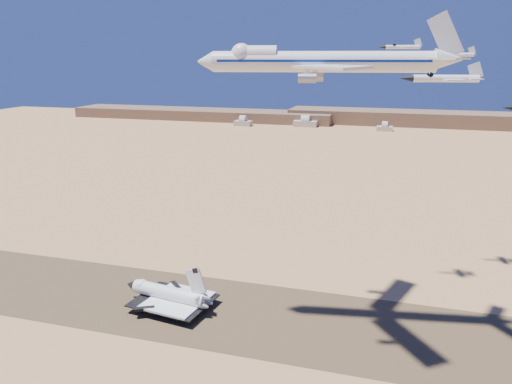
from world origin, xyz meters
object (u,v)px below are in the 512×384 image
(carrier_747, at_px, (314,62))
(chase_jet_e, at_px, (456,54))
(shuttle, at_px, (169,295))
(chase_jet_d, at_px, (402,47))
(crew_c, at_px, (177,320))
(crew_b, at_px, (174,317))
(crew_a, at_px, (171,317))
(chase_jet_a, at_px, (444,78))

(carrier_747, distance_m, chase_jet_e, 79.28)
(shuttle, xyz_separation_m, chase_jet_d, (74.95, 50.57, 87.41))
(crew_c, bearing_deg, shuttle, -18.89)
(crew_c, bearing_deg, chase_jet_e, -105.70)
(crew_b, bearing_deg, chase_jet_d, -60.55)
(carrier_747, distance_m, chase_jet_d, 50.82)
(shuttle, relative_size, crew_c, 20.76)
(crew_b, xyz_separation_m, chase_jet_d, (68.93, 58.69, 91.28))
(shuttle, height_order, crew_a, shuttle)
(shuttle, distance_m, crew_a, 10.05)
(crew_b, xyz_separation_m, chase_jet_e, (89.85, 79.29, 88.58))
(crew_b, xyz_separation_m, crew_c, (1.57, -1.21, 0.03))
(shuttle, bearing_deg, crew_a, -51.58)
(chase_jet_a, height_order, chase_jet_e, chase_jet_e)
(chase_jet_a, bearing_deg, carrier_747, 116.62)
(carrier_747, xyz_separation_m, chase_jet_e, (45.98, 64.55, 2.18))
(chase_jet_d, bearing_deg, crew_c, -150.16)
(carrier_747, bearing_deg, crew_a, -171.50)
(crew_c, height_order, chase_jet_d, chase_jet_d)
(shuttle, distance_m, carrier_747, 96.67)
(chase_jet_a, relative_size, chase_jet_d, 1.03)
(crew_b, relative_size, chase_jet_e, 0.10)
(crew_a, height_order, chase_jet_a, chase_jet_a)
(crew_c, relative_size, chase_jet_e, 0.11)
(shuttle, height_order, crew_c, shuttle)
(carrier_747, distance_m, crew_b, 98.02)
(shuttle, bearing_deg, carrier_747, 15.58)
(crew_b, relative_size, crew_c, 0.96)
(chase_jet_d, xyz_separation_m, chase_jet_e, (20.93, 20.60, -2.69))
(crew_c, height_order, chase_jet_e, chase_jet_e)
(crew_c, xyz_separation_m, chase_jet_e, (88.28, 80.49, 88.55))
(carrier_747, distance_m, crew_a, 98.58)
(crew_c, distance_m, chase_jet_d, 128.26)
(carrier_747, distance_m, chase_jet_a, 57.94)
(crew_b, distance_m, crew_c, 1.98)
(shuttle, distance_m, chase_jet_a, 123.02)
(shuttle, relative_size, chase_jet_a, 2.22)
(crew_a, height_order, chase_jet_e, chase_jet_e)
(crew_a, distance_m, crew_b, 1.33)
(chase_jet_d, distance_m, chase_jet_e, 29.49)
(crew_c, bearing_deg, carrier_747, -127.40)
(carrier_747, relative_size, chase_jet_e, 4.97)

